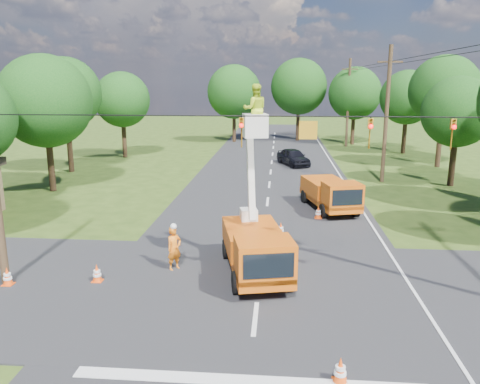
# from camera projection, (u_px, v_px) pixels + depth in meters

# --- Properties ---
(ground) EXTENTS (140.00, 140.00, 0.00)m
(ground) POSITION_uv_depth(u_px,v_px,m) (269.00, 185.00, 34.31)
(ground) COLOR #2A4414
(ground) RESTS_ON ground
(road_main) EXTENTS (12.00, 100.00, 0.06)m
(road_main) POSITION_uv_depth(u_px,v_px,m) (269.00, 185.00, 34.31)
(road_main) COLOR black
(road_main) RESTS_ON ground
(road_cross) EXTENTS (56.00, 10.00, 0.07)m
(road_cross) POSITION_uv_depth(u_px,v_px,m) (258.00, 292.00, 16.85)
(road_cross) COLOR black
(road_cross) RESTS_ON ground
(stop_bar) EXTENTS (9.00, 0.45, 0.02)m
(stop_bar) POSITION_uv_depth(u_px,v_px,m) (249.00, 382.00, 11.81)
(stop_bar) COLOR silver
(stop_bar) RESTS_ON ground
(edge_line) EXTENTS (0.12, 90.00, 0.02)m
(edge_line) POSITION_uv_depth(u_px,v_px,m) (347.00, 187.00, 33.85)
(edge_line) COLOR silver
(edge_line) RESTS_ON ground
(bucket_truck) EXTENTS (3.13, 5.79, 7.34)m
(bucket_truck) POSITION_uv_depth(u_px,v_px,m) (256.00, 235.00, 18.05)
(bucket_truck) COLOR #CF4D0E
(bucket_truck) RESTS_ON ground
(second_truck) EXTENTS (3.27, 5.69, 2.01)m
(second_truck) POSITION_uv_depth(u_px,v_px,m) (331.00, 193.00, 27.35)
(second_truck) COLOR #CF4D0E
(second_truck) RESTS_ON ground
(ground_worker) EXTENTS (0.75, 0.78, 1.80)m
(ground_worker) POSITION_uv_depth(u_px,v_px,m) (174.00, 248.00, 18.70)
(ground_worker) COLOR orange
(ground_worker) RESTS_ON ground
(distant_car) EXTENTS (3.37, 4.83, 1.53)m
(distant_car) POSITION_uv_depth(u_px,v_px,m) (293.00, 157.00, 42.35)
(distant_car) COLOR black
(distant_car) RESTS_ON ground
(traffic_cone_0) EXTENTS (0.38, 0.38, 0.71)m
(traffic_cone_0) POSITION_uv_depth(u_px,v_px,m) (340.00, 371.00, 11.69)
(traffic_cone_0) COLOR #FB4B0D
(traffic_cone_0) RESTS_ON ground
(traffic_cone_1) EXTENTS (0.38, 0.38, 0.71)m
(traffic_cone_1) POSITION_uv_depth(u_px,v_px,m) (281.00, 229.00, 22.89)
(traffic_cone_1) COLOR #FB4B0D
(traffic_cone_1) RESTS_ON ground
(traffic_cone_2) EXTENTS (0.38, 0.38, 0.71)m
(traffic_cone_2) POSITION_uv_depth(u_px,v_px,m) (318.00, 212.00, 25.84)
(traffic_cone_2) COLOR #FB4B0D
(traffic_cone_2) RESTS_ON ground
(traffic_cone_3) EXTENTS (0.38, 0.38, 0.71)m
(traffic_cone_3) POSITION_uv_depth(u_px,v_px,m) (97.00, 273.00, 17.64)
(traffic_cone_3) COLOR #FB4B0D
(traffic_cone_3) RESTS_ON ground
(traffic_cone_4) EXTENTS (0.38, 0.38, 0.71)m
(traffic_cone_4) POSITION_uv_depth(u_px,v_px,m) (7.00, 276.00, 17.34)
(traffic_cone_4) COLOR #FB4B0D
(traffic_cone_4) RESTS_ON ground
(traffic_cone_6) EXTENTS (0.38, 0.38, 0.71)m
(traffic_cone_6) POSITION_uv_depth(u_px,v_px,m) (337.00, 190.00, 31.12)
(traffic_cone_6) COLOR #FB4B0D
(traffic_cone_6) RESTS_ON ground
(pole_right_mid) EXTENTS (1.80, 0.30, 10.00)m
(pole_right_mid) POSITION_uv_depth(u_px,v_px,m) (386.00, 114.00, 34.38)
(pole_right_mid) COLOR #4C3823
(pole_right_mid) RESTS_ON ground
(pole_right_far) EXTENTS (1.80, 0.30, 10.00)m
(pole_right_far) POSITION_uv_depth(u_px,v_px,m) (348.00, 102.00, 53.78)
(pole_right_far) COLOR #4C3823
(pole_right_far) RESTS_ON ground
(signal_span) EXTENTS (18.00, 0.29, 1.07)m
(signal_span) POSITION_uv_depth(u_px,v_px,m) (327.00, 129.00, 15.31)
(signal_span) COLOR black
(signal_span) RESTS_ON ground
(tree_left_d) EXTENTS (6.20, 6.20, 9.24)m
(tree_left_d) POSITION_uv_depth(u_px,v_px,m) (45.00, 101.00, 31.21)
(tree_left_d) COLOR #382616
(tree_left_d) RESTS_ON ground
(tree_left_e) EXTENTS (5.80, 5.80, 9.41)m
(tree_left_e) POSITION_uv_depth(u_px,v_px,m) (65.00, 93.00, 38.06)
(tree_left_e) COLOR #382616
(tree_left_e) RESTS_ON ground
(tree_left_f) EXTENTS (5.40, 5.40, 8.40)m
(tree_left_f) POSITION_uv_depth(u_px,v_px,m) (122.00, 100.00, 45.84)
(tree_left_f) COLOR #382616
(tree_left_f) RESTS_ON ground
(tree_right_c) EXTENTS (5.00, 5.00, 7.83)m
(tree_right_c) POSITION_uv_depth(u_px,v_px,m) (458.00, 112.00, 32.98)
(tree_right_c) COLOR #382616
(tree_right_c) RESTS_ON ground
(tree_right_d) EXTENTS (6.00, 6.00, 9.70)m
(tree_right_d) POSITION_uv_depth(u_px,v_px,m) (444.00, 90.00, 40.30)
(tree_right_d) COLOR #382616
(tree_right_d) RESTS_ON ground
(tree_right_e) EXTENTS (5.60, 5.60, 8.63)m
(tree_right_e) POSITION_uv_depth(u_px,v_px,m) (407.00, 98.00, 48.34)
(tree_right_e) COLOR #382616
(tree_right_e) RESTS_ON ground
(tree_far_a) EXTENTS (6.60, 6.60, 9.50)m
(tree_far_a) POSITION_uv_depth(u_px,v_px,m) (234.00, 92.00, 57.54)
(tree_far_a) COLOR #382616
(tree_far_a) RESTS_ON ground
(tree_far_b) EXTENTS (7.00, 7.00, 10.32)m
(tree_far_b) POSITION_uv_depth(u_px,v_px,m) (299.00, 87.00, 58.68)
(tree_far_b) COLOR #382616
(tree_far_b) RESTS_ON ground
(tree_far_c) EXTENTS (6.20, 6.20, 9.18)m
(tree_far_c) POSITION_uv_depth(u_px,v_px,m) (355.00, 93.00, 55.42)
(tree_far_c) COLOR #382616
(tree_far_c) RESTS_ON ground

